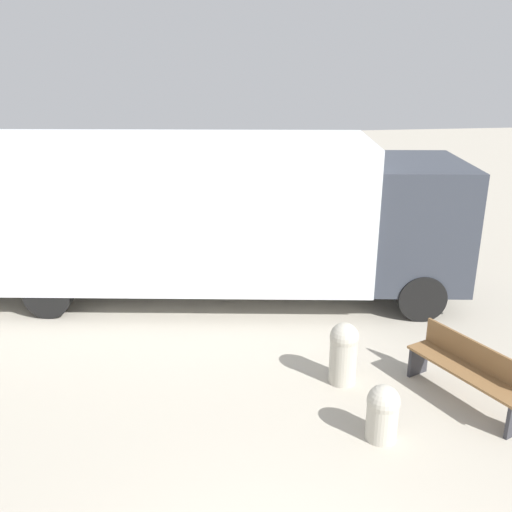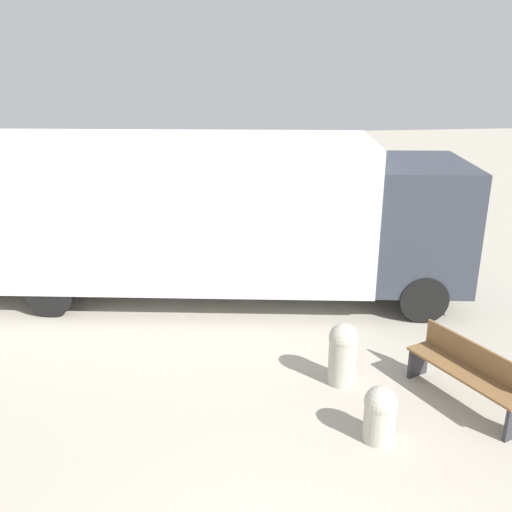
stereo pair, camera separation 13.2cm
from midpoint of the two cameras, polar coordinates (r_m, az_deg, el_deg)
The scene contains 4 objects.
delivery_truck at distance 10.50m, azimuth -4.28°, elevation 4.53°, with size 9.26×3.73×2.94m.
park_bench at distance 8.05m, azimuth 20.91°, elevation -10.71°, with size 1.03×1.73×0.83m.
bollard_near_bench at distance 7.12m, azimuth 12.83°, elevation -15.02°, with size 0.40×0.40×0.71m.
bollard_far_bench at distance 8.06m, azimuth 9.13°, elevation -9.41°, with size 0.40×0.40×0.90m.
Camera 2 is at (-0.63, -2.72, 4.39)m, focal length 40.00 mm.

